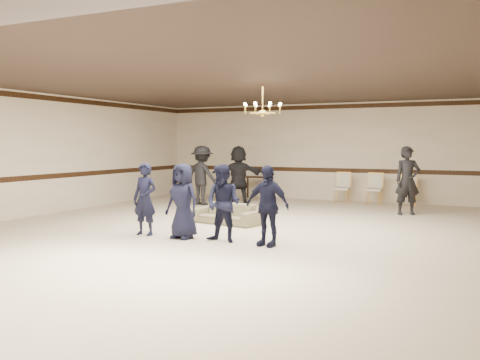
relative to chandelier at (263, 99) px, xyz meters
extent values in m
cube|color=beige|center=(0.00, -1.00, -2.88)|extent=(12.00, 14.00, 0.01)
cube|color=black|center=(0.00, -1.00, 0.33)|extent=(12.00, 14.00, 0.01)
cube|color=beige|center=(0.00, 6.00, -1.27)|extent=(12.00, 0.01, 3.20)
cube|color=beige|center=(-6.00, -1.00, -1.27)|extent=(0.01, 14.00, 3.20)
cube|color=black|center=(0.00, 5.99, -1.88)|extent=(12.00, 0.02, 0.14)
cube|color=black|center=(0.00, 5.99, 0.21)|extent=(12.00, 0.02, 0.14)
imported|color=black|center=(-1.74, -2.09, -2.13)|extent=(0.55, 0.37, 1.49)
imported|color=black|center=(-0.84, -2.09, -2.13)|extent=(0.78, 0.55, 1.49)
imported|color=black|center=(0.06, -2.09, -2.13)|extent=(0.76, 0.61, 1.49)
imported|color=black|center=(0.96, -2.09, -2.13)|extent=(0.91, 0.47, 1.49)
imported|color=#6D6549|center=(-0.89, -0.02, -2.64)|extent=(1.73, 0.94, 0.48)
imported|color=black|center=(-3.28, 3.07, -1.97)|extent=(1.28, 0.89, 1.81)
imported|color=black|center=(-2.38, 3.77, -1.97)|extent=(1.74, 1.20, 1.81)
imported|color=black|center=(2.72, 3.37, -1.97)|extent=(0.78, 0.68, 1.81)
cube|color=black|center=(-2.50, 5.49, -2.49)|extent=(0.93, 0.45, 0.76)
camera|label=1|loc=(4.56, -10.94, -0.99)|focal=39.31mm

